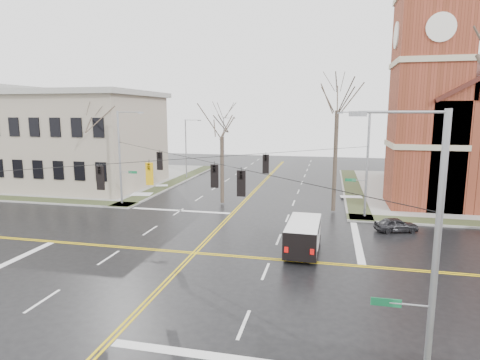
% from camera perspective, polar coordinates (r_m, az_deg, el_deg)
% --- Properties ---
extents(ground, '(120.00, 120.00, 0.00)m').
position_cam_1_polar(ground, '(26.67, -6.49, -10.27)').
color(ground, black).
rests_on(ground, ground).
extents(sidewalks, '(80.00, 80.00, 0.17)m').
position_cam_1_polar(sidewalks, '(26.64, -6.49, -10.11)').
color(sidewalks, gray).
rests_on(sidewalks, ground).
extents(road_markings, '(100.00, 100.00, 0.01)m').
position_cam_1_polar(road_markings, '(26.67, -6.49, -10.25)').
color(road_markings, gold).
rests_on(road_markings, ground).
extents(civic_building_a, '(18.00, 14.00, 11.00)m').
position_cam_1_polar(civic_building_a, '(53.28, -22.21, 5.10)').
color(civic_building_a, gray).
rests_on(civic_building_a, ground).
extents(signal_pole_ne, '(2.75, 0.22, 9.00)m').
position_cam_1_polar(signal_pole_ne, '(35.52, 17.37, 2.57)').
color(signal_pole_ne, gray).
rests_on(signal_pole_ne, ground).
extents(signal_pole_nw, '(2.75, 0.22, 9.00)m').
position_cam_1_polar(signal_pole_nw, '(40.49, -16.53, 3.42)').
color(signal_pole_nw, gray).
rests_on(signal_pole_nw, ground).
extents(signal_pole_se, '(2.75, 0.22, 9.00)m').
position_cam_1_polar(signal_pole_se, '(13.17, 25.37, -9.46)').
color(signal_pole_se, gray).
rests_on(signal_pole_se, ground).
extents(span_wires, '(23.02, 23.02, 0.03)m').
position_cam_1_polar(span_wires, '(25.25, -6.76, 3.09)').
color(span_wires, black).
rests_on(span_wires, ground).
extents(traffic_signals, '(8.21, 8.26, 1.30)m').
position_cam_1_polar(traffic_signals, '(24.72, -7.23, 1.19)').
color(traffic_signals, black).
rests_on(traffic_signals, ground).
extents(streetlight_north_a, '(2.30, 0.20, 8.00)m').
position_cam_1_polar(streetlight_north_a, '(55.23, -7.56, 4.79)').
color(streetlight_north_a, gray).
rests_on(streetlight_north_a, ground).
extents(streetlight_north_b, '(2.30, 0.20, 8.00)m').
position_cam_1_polar(streetlight_north_b, '(74.28, -2.23, 6.09)').
color(streetlight_north_b, gray).
rests_on(streetlight_north_b, ground).
extents(cargo_van, '(2.18, 5.31, 1.99)m').
position_cam_1_polar(cargo_van, '(26.88, 9.04, -7.51)').
color(cargo_van, silver).
rests_on(cargo_van, ground).
extents(parked_car_a, '(3.46, 2.15, 1.10)m').
position_cam_1_polar(parked_car_a, '(33.05, 21.32, -5.95)').
color(parked_car_a, black).
rests_on(parked_car_a, ground).
extents(tree_nw_far, '(4.00, 4.00, 10.28)m').
position_cam_1_polar(tree_nw_far, '(43.60, -19.66, 6.99)').
color(tree_nw_far, '#332B21').
rests_on(tree_nw_far, ground).
extents(tree_nw_near, '(4.00, 4.00, 9.81)m').
position_cam_1_polar(tree_nw_near, '(39.08, -2.61, 6.80)').
color(tree_nw_near, '#332B21').
rests_on(tree_nw_near, ground).
extents(tree_ne, '(4.00, 4.00, 13.56)m').
position_cam_1_polar(tree_ne, '(36.68, 13.69, 10.52)').
color(tree_ne, '#332B21').
rests_on(tree_ne, ground).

